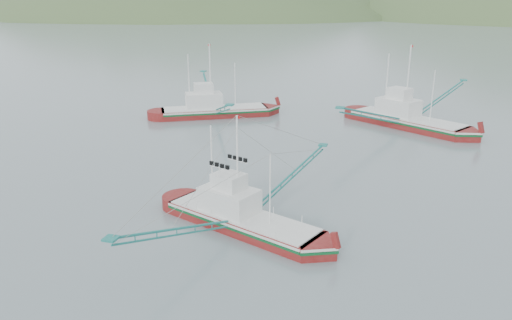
# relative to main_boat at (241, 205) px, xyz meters

# --- Properties ---
(ground) EXTENTS (1200.00, 1200.00, 0.00)m
(ground) POSITION_rel_main_boat_xyz_m (-0.93, 0.86, -1.90)
(ground) COLOR slate
(ground) RESTS_ON ground
(main_boat) EXTENTS (13.31, 22.56, 9.48)m
(main_boat) POSITION_rel_main_boat_xyz_m (0.00, 0.00, 0.00)
(main_boat) COLOR maroon
(main_boat) RESTS_ON ground
(bg_boat_right) EXTENTS (19.62, 26.53, 11.72)m
(bg_boat_right) POSITION_rel_main_boat_xyz_m (11.49, 35.58, 0.56)
(bg_boat_right) COLOR maroon
(bg_boat_right) RESTS_ON ground
(bg_boat_left) EXTENTS (17.93, 25.79, 11.26)m
(bg_boat_left) POSITION_rel_main_boat_xyz_m (-15.65, 33.75, 0.45)
(bg_boat_left) COLOR maroon
(bg_boat_left) RESTS_ON ground
(headland_left) EXTENTS (448.00, 308.00, 210.00)m
(headland_left) POSITION_rel_main_boat_xyz_m (-180.93, 360.86, -1.90)
(headland_left) COLOR #435C2F
(headland_left) RESTS_ON ground
(ridge_distant) EXTENTS (960.00, 400.00, 240.00)m
(ridge_distant) POSITION_rel_main_boat_xyz_m (29.07, 560.86, -1.90)
(ridge_distant) COLOR slate
(ridge_distant) RESTS_ON ground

